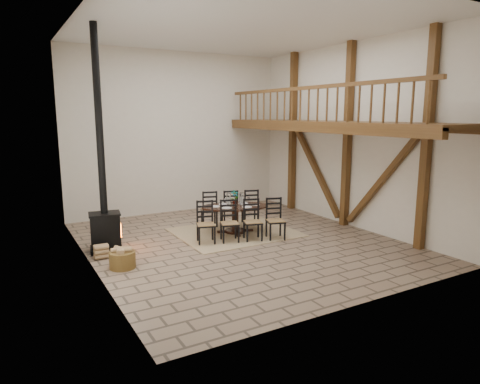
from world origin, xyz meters
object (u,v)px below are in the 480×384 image
log_basket (122,259)px  wood_stove (104,204)px  dining_table (236,220)px  log_stack (101,252)px

log_basket → wood_stove: bearing=91.9°
dining_table → wood_stove: size_ratio=0.49×
log_basket → log_stack: size_ratio=1.69×
dining_table → wood_stove: bearing=-165.6°
dining_table → log_stack: size_ratio=7.85×
wood_stove → log_stack: wood_stove is taller
wood_stove → log_stack: bearing=-104.7°
dining_table → log_stack: 3.52m
dining_table → log_stack: bearing=-157.7°
wood_stove → log_basket: bearing=-78.8°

